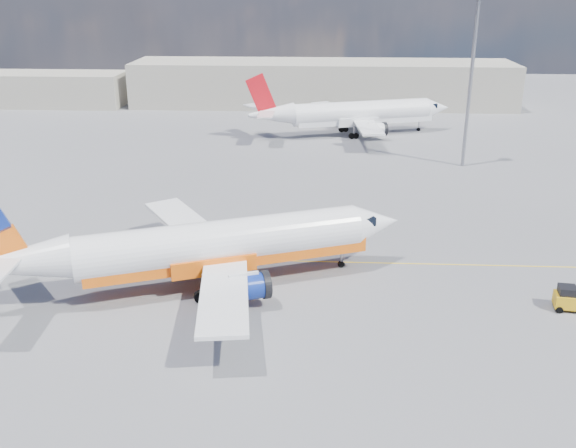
{
  "coord_description": "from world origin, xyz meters",
  "views": [
    {
      "loc": [
        5.08,
        -46.23,
        22.19
      ],
      "look_at": [
        2.46,
        2.56,
        3.5
      ],
      "focal_mm": 40.0,
      "sensor_mm": 36.0,
      "label": 1
    }
  ],
  "objects_px": {
    "second_jet": "(355,114)",
    "gse_tug": "(572,299)",
    "main_jet": "(209,246)",
    "traffic_cone": "(187,275)"
  },
  "relations": [
    {
      "from": "second_jet",
      "to": "traffic_cone",
      "type": "bearing_deg",
      "value": -124.46
    },
    {
      "from": "main_jet",
      "to": "second_jet",
      "type": "height_order",
      "value": "main_jet"
    },
    {
      "from": "second_jet",
      "to": "gse_tug",
      "type": "bearing_deg",
      "value": -94.1
    },
    {
      "from": "main_jet",
      "to": "second_jet",
      "type": "distance_m",
      "value": 53.89
    },
    {
      "from": "second_jet",
      "to": "gse_tug",
      "type": "relative_size",
      "value": 11.94
    },
    {
      "from": "gse_tug",
      "to": "traffic_cone",
      "type": "relative_size",
      "value": 4.64
    },
    {
      "from": "gse_tug",
      "to": "main_jet",
      "type": "bearing_deg",
      "value": -177.7
    },
    {
      "from": "traffic_cone",
      "to": "second_jet",
      "type": "bearing_deg",
      "value": 73.17
    },
    {
      "from": "gse_tug",
      "to": "second_jet",
      "type": "bearing_deg",
      "value": 111.01
    },
    {
      "from": "second_jet",
      "to": "traffic_cone",
      "type": "distance_m",
      "value": 53.27
    }
  ]
}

